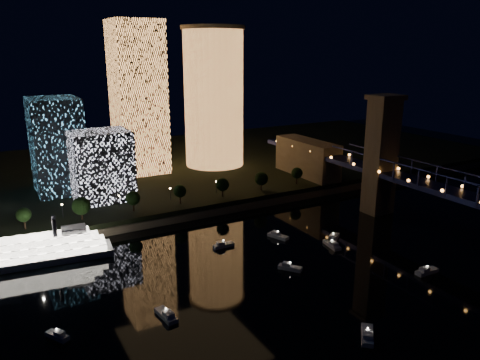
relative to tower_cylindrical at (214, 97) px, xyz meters
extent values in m
plane|color=black|center=(-33.53, -143.75, -42.44)|extent=(520.00, 520.00, 0.00)
cube|color=black|center=(-33.53, 16.25, -39.94)|extent=(420.00, 160.00, 5.00)
cube|color=#6B5E4C|center=(-33.53, -61.75, -40.94)|extent=(420.00, 6.00, 3.00)
cylinder|color=#F0994C|center=(0.00, 0.00, -1.13)|extent=(32.00, 32.00, 72.63)
cylinder|color=#6B5E4C|center=(0.00, 0.00, 36.19)|extent=(34.00, 34.00, 2.00)
cube|color=#F0994C|center=(-40.52, 4.92, 1.02)|extent=(24.17, 24.17, 76.92)
cube|color=white|center=(-69.92, -33.28, -22.62)|extent=(24.08, 20.38, 29.64)
cube|color=#5BC1F7|center=(-83.97, -10.79, -16.34)|extent=(21.10, 27.43, 42.20)
cube|color=#6B5E4C|center=(31.47, -93.75, -18.44)|extent=(11.00, 9.00, 48.00)
cube|color=#6B5E4C|center=(31.47, -93.75, 6.56)|extent=(13.00, 11.00, 2.00)
cube|color=#6B5E4C|center=(31.47, -43.75, -30.94)|extent=(12.00, 40.00, 23.00)
cube|color=#171B49|center=(26.47, -131.75, -20.94)|extent=(0.50, 0.50, 7.00)
cube|color=#171B49|center=(26.47, -107.75, -20.94)|extent=(0.50, 0.50, 7.00)
cube|color=#171B49|center=(26.47, -83.75, -20.94)|extent=(0.50, 0.50, 7.00)
sphere|color=#FF9538|center=(25.97, -98.75, -22.64)|extent=(1.20, 1.20, 1.20)
sphere|color=#FF9538|center=(25.97, -53.75, -22.64)|extent=(1.20, 1.20, 1.20)
cube|color=silver|center=(-101.77, -75.60, -41.27)|extent=(47.80, 15.90, 2.34)
cube|color=white|center=(-101.77, -75.60, -39.02)|extent=(43.81, 14.50, 2.15)
cube|color=white|center=(-101.77, -75.60, -36.87)|extent=(39.82, 13.09, 2.15)
cube|color=white|center=(-101.77, -75.60, -34.72)|extent=(33.88, 11.47, 2.15)
cube|color=silver|center=(-90.12, -76.90, -32.87)|extent=(8.42, 6.70, 1.76)
cylinder|color=black|center=(-96.16, -78.19, -30.72)|extent=(1.37, 1.37, 5.86)
cylinder|color=black|center=(-95.73, -74.31, -30.72)|extent=(1.37, 1.37, 5.86)
cube|color=silver|center=(-76.80, -127.50, -41.84)|extent=(3.76, 8.80, 1.20)
cube|color=silver|center=(-76.64, -128.77, -40.74)|extent=(2.57, 3.24, 1.00)
sphere|color=white|center=(-76.80, -127.50, -39.84)|extent=(0.36, 0.36, 0.36)
cube|color=silver|center=(-21.48, -97.00, -41.84)|extent=(5.39, 8.47, 1.20)
cube|color=silver|center=(-21.93, -95.87, -40.74)|extent=(3.00, 3.41, 1.00)
sphere|color=white|center=(-21.48, -97.00, -39.84)|extent=(0.36, 0.36, 0.36)
cube|color=silver|center=(-37.17, -159.72, -41.84)|extent=(7.99, 8.32, 1.20)
cube|color=silver|center=(-38.06, -160.69, -40.74)|extent=(3.75, 3.79, 1.00)
sphere|color=white|center=(-37.17, -159.72, -39.84)|extent=(0.36, 0.36, 0.36)
cube|color=silver|center=(-32.64, -120.67, -41.84)|extent=(6.56, 7.39, 1.20)
cube|color=silver|center=(-33.34, -119.79, -40.74)|extent=(3.17, 3.28, 1.00)
sphere|color=white|center=(-32.64, -120.67, -39.84)|extent=(0.36, 0.36, 0.36)
cube|color=silver|center=(-103.09, -123.38, -41.84)|extent=(5.04, 6.56, 1.20)
cube|color=silver|center=(-102.60, -124.21, -40.74)|extent=(2.58, 2.78, 1.00)
sphere|color=white|center=(-103.09, -123.38, -39.84)|extent=(0.36, 0.36, 0.36)
cube|color=silver|center=(3.32, -143.58, -41.84)|extent=(8.07, 2.66, 1.20)
cube|color=silver|center=(2.11, -143.57, -40.74)|extent=(2.84, 2.12, 1.00)
sphere|color=white|center=(3.32, -143.58, -39.84)|extent=(0.36, 0.36, 0.36)
cube|color=silver|center=(-4.80, -108.44, -41.84)|extent=(9.01, 7.98, 1.20)
cube|color=silver|center=(-5.88, -109.29, -40.74)|extent=(3.99, 3.86, 1.00)
sphere|color=white|center=(-4.80, -108.44, -39.84)|extent=(0.36, 0.36, 0.36)
cube|color=silver|center=(-9.23, -113.06, -41.84)|extent=(3.97, 8.71, 1.20)
cube|color=silver|center=(-9.43, -114.30, -40.74)|extent=(2.61, 3.24, 1.00)
sphere|color=white|center=(-9.23, -113.06, -39.84)|extent=(0.36, 0.36, 0.36)
cube|color=silver|center=(-42.98, -94.56, -41.84)|extent=(7.66, 2.66, 1.20)
cube|color=silver|center=(-44.12, -94.60, -40.74)|extent=(2.72, 2.06, 1.00)
sphere|color=white|center=(-42.98, -94.56, -39.84)|extent=(0.36, 0.36, 0.36)
cylinder|color=black|center=(-103.53, -55.75, -35.44)|extent=(0.70, 0.70, 4.00)
sphere|color=black|center=(-103.53, -55.75, -31.94)|extent=(5.31, 5.31, 5.31)
cylinder|color=black|center=(-83.53, -55.75, -35.44)|extent=(0.70, 0.70, 4.00)
sphere|color=black|center=(-83.53, -55.75, -31.94)|extent=(6.92, 6.92, 6.92)
cylinder|color=black|center=(-63.53, -55.75, -35.44)|extent=(0.70, 0.70, 4.00)
sphere|color=black|center=(-63.53, -55.75, -31.94)|extent=(5.75, 5.75, 5.75)
cylinder|color=black|center=(-43.53, -55.75, -35.44)|extent=(0.70, 0.70, 4.00)
sphere|color=black|center=(-43.53, -55.75, -31.94)|extent=(5.50, 5.50, 5.50)
cylinder|color=black|center=(-23.53, -55.75, -35.44)|extent=(0.70, 0.70, 4.00)
sphere|color=black|center=(-23.53, -55.75, -31.94)|extent=(5.87, 5.87, 5.87)
cylinder|color=black|center=(-3.53, -55.75, -35.44)|extent=(0.70, 0.70, 4.00)
sphere|color=black|center=(-3.53, -55.75, -31.94)|extent=(6.25, 6.25, 6.25)
cylinder|color=black|center=(16.47, -55.75, -35.44)|extent=(0.70, 0.70, 4.00)
sphere|color=black|center=(16.47, -55.75, -31.94)|extent=(5.40, 5.40, 5.40)
cylinder|color=black|center=(-89.53, -49.75, -34.94)|extent=(0.24, 0.24, 5.00)
sphere|color=#FFCC7F|center=(-89.53, -49.75, -32.14)|extent=(0.70, 0.70, 0.70)
cylinder|color=black|center=(-67.53, -49.75, -34.94)|extent=(0.24, 0.24, 5.00)
sphere|color=#FFCC7F|center=(-67.53, -49.75, -32.14)|extent=(0.70, 0.70, 0.70)
cylinder|color=black|center=(-45.53, -49.75, -34.94)|extent=(0.24, 0.24, 5.00)
sphere|color=#FFCC7F|center=(-45.53, -49.75, -32.14)|extent=(0.70, 0.70, 0.70)
cylinder|color=black|center=(-23.53, -49.75, -34.94)|extent=(0.24, 0.24, 5.00)
sphere|color=#FFCC7F|center=(-23.53, -49.75, -32.14)|extent=(0.70, 0.70, 0.70)
cylinder|color=black|center=(-1.53, -49.75, -34.94)|extent=(0.24, 0.24, 5.00)
sphere|color=#FFCC7F|center=(-1.53, -49.75, -32.14)|extent=(0.70, 0.70, 0.70)
camera|label=1|loc=(-112.46, -231.30, 25.13)|focal=35.00mm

